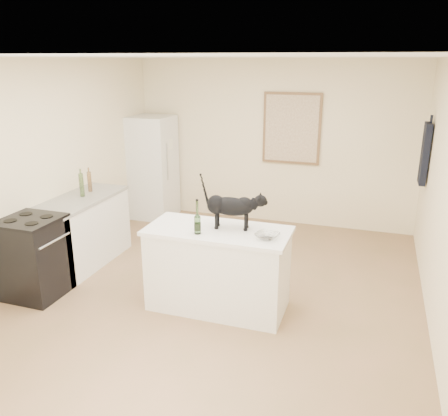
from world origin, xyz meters
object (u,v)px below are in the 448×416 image
black_cat (231,209)px  wine_bottle (197,219)px  fridge (152,167)px  stove (34,258)px  glass_bowl (267,236)px

black_cat → wine_bottle: size_ratio=1.93×
fridge → black_cat: (2.17, -2.48, 0.26)m
black_cat → wine_bottle: black_cat is taller
stove → fridge: fridge is taller
stove → wine_bottle: 2.00m
black_cat → glass_bowl: (0.43, -0.17, -0.19)m
black_cat → stove: bearing=-176.1°
glass_bowl → stove: bearing=-173.4°
stove → glass_bowl: glass_bowl is taller
fridge → stove: bearing=-90.0°
fridge → black_cat: 3.31m
stove → black_cat: 2.31m
fridge → glass_bowl: fridge is taller
fridge → wine_bottle: fridge is taller
stove → wine_bottle: size_ratio=2.85×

